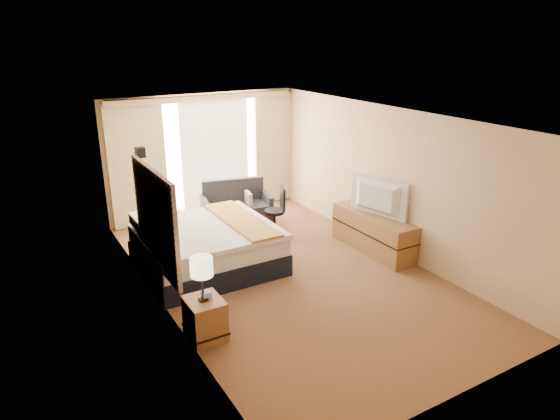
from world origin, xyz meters
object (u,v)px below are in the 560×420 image
loveseat (236,209)px  nightstand_right (149,250)px  floor_lamp (142,175)px  television (375,198)px  nightstand_left (205,319)px  desk_chair (277,213)px  bed (207,247)px  lamp_left (201,268)px  media_dresser (373,233)px  lamp_right (148,210)px

loveseat → nightstand_right: bearing=-140.5°
floor_lamp → television: floor_lamp is taller
nightstand_left → desk_chair: 3.77m
bed → nightstand_right: bearing=143.4°
desk_chair → lamp_left: 3.83m
floor_lamp → television: 4.28m
loveseat → television: 3.09m
nightstand_left → desk_chair: bearing=45.7°
nightstand_right → media_dresser: bearing=-21.4°
media_dresser → nightstand_left: bearing=-164.2°
desk_chair → television: size_ratio=0.79×
media_dresser → desk_chair: size_ratio=1.93×
nightstand_left → floor_lamp: size_ratio=0.30×
desk_chair → lamp_right: bearing=-158.0°
nightstand_left → lamp_right: (0.05, 2.54, 0.71)m
nightstand_right → television: size_ratio=0.47×
loveseat → desk_chair: size_ratio=1.66×
television → lamp_right: bearing=53.2°
nightstand_left → floor_lamp: (0.30, 3.66, 1.00)m
nightstand_right → loveseat: size_ratio=0.36×
television → loveseat: bearing=16.0°
loveseat → desk_chair: desk_chair is taller
bed → lamp_left: (-0.82, -1.92, 0.63)m
lamp_right → media_dresser: bearing=-22.2°
desk_chair → loveseat: bearing=135.6°
lamp_left → television: 3.80m
bed → television: bearing=-17.5°
lamp_right → television: bearing=-23.1°
floor_lamp → nightstand_left: bearing=-94.7°
media_dresser → loveseat: (-1.53, 2.55, -0.06)m
floor_lamp → lamp_left: (-0.31, -3.68, -0.26)m
floor_lamp → lamp_left: floor_lamp is taller
nightstand_right → media_dresser: 3.97m
lamp_right → nightstand_left: bearing=-91.1°
desk_chair → lamp_left: size_ratio=1.54×
nightstand_left → lamp_left: lamp_left is taller
bed → lamp_left: 2.18m
bed → desk_chair: size_ratio=2.33×
lamp_left → desk_chair: bearing=45.7°
nightstand_right → lamp_left: bearing=-90.3°
nightstand_left → television: 3.86m
bed → television: 3.05m
nightstand_left → desk_chair: (2.63, 2.69, 0.14)m
lamp_right → desk_chair: bearing=3.3°
nightstand_left → loveseat: bearing=59.0°
nightstand_right → bed: bearing=-36.6°
bed → loveseat: 2.18m
media_dresser → lamp_right: (-3.65, 1.49, 0.64)m
floor_lamp → desk_chair: 2.67m
nightstand_right → lamp_right: (0.05, 0.04, 0.71)m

